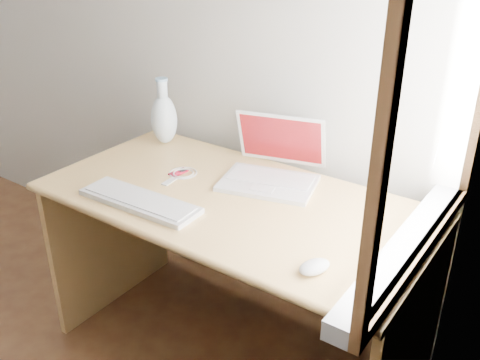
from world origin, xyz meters
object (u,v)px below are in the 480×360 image
Objects in this scene: desk at (246,238)px; vase at (164,117)px; external_keyboard at (140,201)px; laptop at (275,168)px.

desk is 4.79× the size of vase.
vase is at bearing 121.08° from external_keyboard.
desk is 0.31m from laptop.
desk is at bearing 50.50° from external_keyboard.
external_keyboard is (-0.25, -0.33, 0.24)m from desk.
external_keyboard is at bearing -56.77° from vase.
vase is (-0.58, 0.17, 0.35)m from desk.
laptop is at bearing 53.74° from external_keyboard.
laptop is at bearing 66.20° from desk.
desk is 0.69m from vase.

